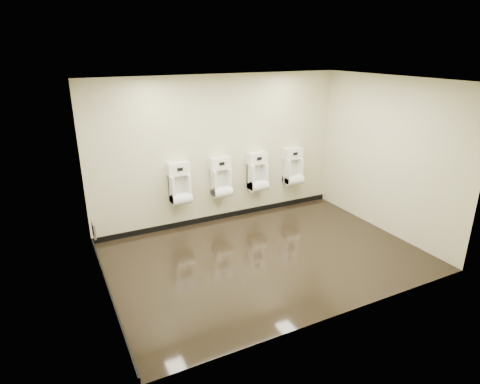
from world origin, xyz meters
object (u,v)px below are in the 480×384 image
Objects in this scene: access_panel at (94,230)px; urinal_2 at (258,175)px; urinal_0 at (180,187)px; urinal_3 at (293,169)px; urinal_1 at (221,180)px.

urinal_2 is at bearing 7.35° from access_panel.
urinal_0 reaches higher than access_panel.
access_panel is at bearing -174.16° from urinal_3.
urinal_1 and urinal_2 have the same top height.
urinal_0 is at bearing 14.56° from access_panel.
urinal_1 is at bearing 0.00° from urinal_0.
urinal_1 and urinal_3 have the same top height.
urinal_1 is 1.00× the size of urinal_3.
urinal_1 is (0.82, 0.00, 0.00)m from urinal_0.
urinal_0 is 0.82m from urinal_1.
urinal_0 and urinal_2 have the same top height.
access_panel is 0.33× the size of urinal_0.
urinal_2 is at bearing 0.00° from urinal_1.
urinal_0 and urinal_3 have the same top height.
urinal_0 is 1.00× the size of urinal_3.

